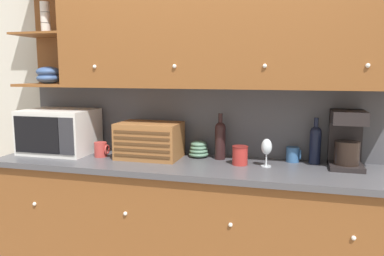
{
  "coord_description": "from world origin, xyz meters",
  "views": [
    {
      "loc": [
        0.67,
        -2.69,
        1.54
      ],
      "look_at": [
        0.0,
        -0.2,
        1.15
      ],
      "focal_mm": 35.0,
      "sensor_mm": 36.0,
      "label": 1
    }
  ],
  "objects_px": {
    "wine_bottle": "(220,139)",
    "mug": "(293,154)",
    "coffee_maker": "(347,138)",
    "storage_canister": "(240,155)",
    "microwave": "(59,131)",
    "second_wine_bottle": "(315,143)",
    "bowl_stack_on_counter": "(199,150)",
    "bread_box": "(150,140)",
    "mug_blue_second": "(101,149)",
    "wine_glass": "(267,148)"
  },
  "relations": [
    {
      "from": "bowl_stack_on_counter",
      "to": "mug",
      "type": "distance_m",
      "value": 0.66
    },
    {
      "from": "bread_box",
      "to": "mug",
      "type": "distance_m",
      "value": 1.01
    },
    {
      "from": "wine_bottle",
      "to": "coffee_maker",
      "type": "xyz_separation_m",
      "value": [
        0.83,
        -0.01,
        0.04
      ]
    },
    {
      "from": "storage_canister",
      "to": "second_wine_bottle",
      "type": "relative_size",
      "value": 0.4
    },
    {
      "from": "wine_glass",
      "to": "second_wine_bottle",
      "type": "xyz_separation_m",
      "value": [
        0.31,
        0.17,
        0.02
      ]
    },
    {
      "from": "microwave",
      "to": "mug_blue_second",
      "type": "height_order",
      "value": "microwave"
    },
    {
      "from": "bread_box",
      "to": "wine_glass",
      "type": "distance_m",
      "value": 0.83
    },
    {
      "from": "microwave",
      "to": "wine_bottle",
      "type": "bearing_deg",
      "value": 4.95
    },
    {
      "from": "microwave",
      "to": "bread_box",
      "type": "relative_size",
      "value": 1.18
    },
    {
      "from": "second_wine_bottle",
      "to": "mug",
      "type": "bearing_deg",
      "value": 173.73
    },
    {
      "from": "mug_blue_second",
      "to": "wine_glass",
      "type": "relative_size",
      "value": 0.58
    },
    {
      "from": "storage_canister",
      "to": "mug",
      "type": "xyz_separation_m",
      "value": [
        0.34,
        0.18,
        -0.01
      ]
    },
    {
      "from": "wine_bottle",
      "to": "coffee_maker",
      "type": "relative_size",
      "value": 0.88
    },
    {
      "from": "bowl_stack_on_counter",
      "to": "wine_bottle",
      "type": "xyz_separation_m",
      "value": [
        0.16,
        -0.02,
        0.09
      ]
    },
    {
      "from": "second_wine_bottle",
      "to": "coffee_maker",
      "type": "relative_size",
      "value": 0.84
    },
    {
      "from": "bread_box",
      "to": "second_wine_bottle",
      "type": "xyz_separation_m",
      "value": [
        1.14,
        0.13,
        0.01
      ]
    },
    {
      "from": "mug_blue_second",
      "to": "coffee_maker",
      "type": "bearing_deg",
      "value": 4.87
    },
    {
      "from": "microwave",
      "to": "mug",
      "type": "xyz_separation_m",
      "value": [
        1.73,
        0.16,
        -0.11
      ]
    },
    {
      "from": "wine_glass",
      "to": "second_wine_bottle",
      "type": "relative_size",
      "value": 0.59
    },
    {
      "from": "microwave",
      "to": "storage_canister",
      "type": "distance_m",
      "value": 1.39
    },
    {
      "from": "wine_glass",
      "to": "coffee_maker",
      "type": "bearing_deg",
      "value": 13.74
    },
    {
      "from": "bread_box",
      "to": "storage_canister",
      "type": "height_order",
      "value": "bread_box"
    },
    {
      "from": "microwave",
      "to": "second_wine_bottle",
      "type": "bearing_deg",
      "value": 4.3
    },
    {
      "from": "wine_bottle",
      "to": "coffee_maker",
      "type": "distance_m",
      "value": 0.83
    },
    {
      "from": "mug_blue_second",
      "to": "bread_box",
      "type": "height_order",
      "value": "bread_box"
    },
    {
      "from": "bowl_stack_on_counter",
      "to": "mug",
      "type": "bearing_deg",
      "value": 2.55
    },
    {
      "from": "microwave",
      "to": "wine_glass",
      "type": "distance_m",
      "value": 1.56
    },
    {
      "from": "mug_blue_second",
      "to": "storage_canister",
      "type": "bearing_deg",
      "value": 1.45
    },
    {
      "from": "mug_blue_second",
      "to": "wine_glass",
      "type": "distance_m",
      "value": 1.19
    },
    {
      "from": "microwave",
      "to": "bread_box",
      "type": "xyz_separation_m",
      "value": [
        0.73,
        0.01,
        -0.04
      ]
    },
    {
      "from": "storage_canister",
      "to": "second_wine_bottle",
      "type": "height_order",
      "value": "second_wine_bottle"
    },
    {
      "from": "mug_blue_second",
      "to": "mug",
      "type": "relative_size",
      "value": 1.04
    },
    {
      "from": "mug_blue_second",
      "to": "wine_bottle",
      "type": "xyz_separation_m",
      "value": [
        0.85,
        0.16,
        0.09
      ]
    },
    {
      "from": "coffee_maker",
      "to": "storage_canister",
      "type": "bearing_deg",
      "value": -170.03
    },
    {
      "from": "mug_blue_second",
      "to": "microwave",
      "type": "bearing_deg",
      "value": 172.59
    },
    {
      "from": "wine_glass",
      "to": "coffee_maker",
      "type": "distance_m",
      "value": 0.52
    },
    {
      "from": "wine_bottle",
      "to": "coffee_maker",
      "type": "height_order",
      "value": "coffee_maker"
    },
    {
      "from": "coffee_maker",
      "to": "second_wine_bottle",
      "type": "bearing_deg",
      "value": 166.23
    },
    {
      "from": "mug_blue_second",
      "to": "mug",
      "type": "height_order",
      "value": "mug_blue_second"
    },
    {
      "from": "microwave",
      "to": "coffee_maker",
      "type": "relative_size",
      "value": 1.4
    },
    {
      "from": "bread_box",
      "to": "second_wine_bottle",
      "type": "bearing_deg",
      "value": 6.58
    },
    {
      "from": "bread_box",
      "to": "storage_canister",
      "type": "xyz_separation_m",
      "value": [
        0.66,
        -0.03,
        -0.06
      ]
    },
    {
      "from": "wine_glass",
      "to": "mug",
      "type": "relative_size",
      "value": 1.8
    },
    {
      "from": "storage_canister",
      "to": "second_wine_bottle",
      "type": "distance_m",
      "value": 0.52
    },
    {
      "from": "microwave",
      "to": "bowl_stack_on_counter",
      "type": "height_order",
      "value": "microwave"
    },
    {
      "from": "microwave",
      "to": "coffee_maker",
      "type": "xyz_separation_m",
      "value": [
        2.06,
        0.09,
        0.03
      ]
    },
    {
      "from": "wine_bottle",
      "to": "coffee_maker",
      "type": "bearing_deg",
      "value": -0.81
    },
    {
      "from": "mug",
      "to": "second_wine_bottle",
      "type": "height_order",
      "value": "second_wine_bottle"
    },
    {
      "from": "wine_bottle",
      "to": "mug",
      "type": "distance_m",
      "value": 0.51
    },
    {
      "from": "bread_box",
      "to": "coffee_maker",
      "type": "distance_m",
      "value": 1.33
    }
  ]
}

